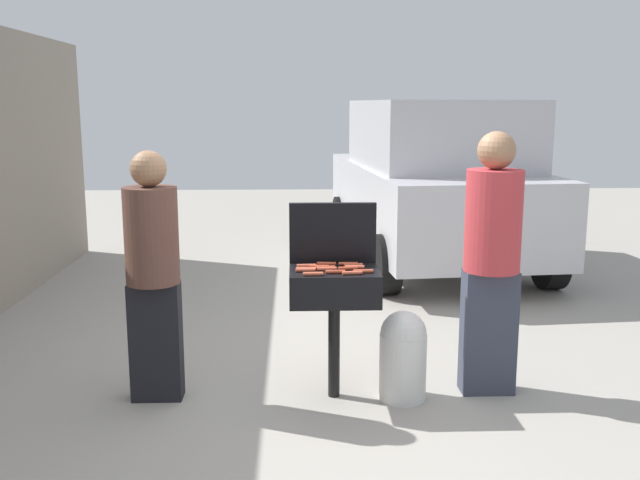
# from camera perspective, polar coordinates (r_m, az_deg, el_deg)

# --- Properties ---
(ground_plane) EXTENTS (24.00, 24.00, 0.00)m
(ground_plane) POSITION_cam_1_polar(r_m,az_deg,el_deg) (5.07, 1.10, -12.21)
(ground_plane) COLOR #9E998E
(bbq_grill) EXTENTS (0.60, 0.44, 0.89)m
(bbq_grill) POSITION_cam_1_polar(r_m,az_deg,el_deg) (4.81, 1.11, -4.02)
(bbq_grill) COLOR black
(bbq_grill) RESTS_ON ground
(grill_lid_open) EXTENTS (0.60, 0.05, 0.42)m
(grill_lid_open) POSITION_cam_1_polar(r_m,az_deg,el_deg) (4.94, 0.98, 0.57)
(grill_lid_open) COLOR black
(grill_lid_open) RESTS_ON bbq_grill
(hot_dog_0) EXTENTS (0.13, 0.03, 0.03)m
(hot_dog_0) POSITION_cam_1_polar(r_m,az_deg,el_deg) (4.71, -1.16, -2.41)
(hot_dog_0) COLOR #C6593D
(hot_dog_0) RESTS_ON bbq_grill
(hot_dog_1) EXTENTS (0.13, 0.04, 0.03)m
(hot_dog_1) POSITION_cam_1_polar(r_m,az_deg,el_deg) (4.74, 0.54, -2.32)
(hot_dog_1) COLOR #C6593D
(hot_dog_1) RESTS_ON bbq_grill
(hot_dog_2) EXTENTS (0.13, 0.03, 0.03)m
(hot_dog_2) POSITION_cam_1_polar(r_m,az_deg,el_deg) (4.60, -0.56, -2.71)
(hot_dog_2) COLOR #C6593D
(hot_dog_2) RESTS_ON bbq_grill
(hot_dog_3) EXTENTS (0.13, 0.04, 0.03)m
(hot_dog_3) POSITION_cam_1_polar(r_m,az_deg,el_deg) (4.86, 2.66, -1.99)
(hot_dog_3) COLOR #B74C33
(hot_dog_3) RESTS_ON bbq_grill
(hot_dog_4) EXTENTS (0.13, 0.04, 0.03)m
(hot_dog_4) POSITION_cam_1_polar(r_m,az_deg,el_deg) (4.63, 2.59, -2.64)
(hot_dog_4) COLOR #C6593D
(hot_dog_4) RESTS_ON bbq_grill
(hot_dog_5) EXTENTS (0.13, 0.04, 0.03)m
(hot_dog_5) POSITION_cam_1_polar(r_m,az_deg,el_deg) (4.89, 0.51, -1.90)
(hot_dog_5) COLOR #AD4228
(hot_dog_5) RESTS_ON bbq_grill
(hot_dog_6) EXTENTS (0.13, 0.04, 0.03)m
(hot_dog_6) POSITION_cam_1_polar(r_m,az_deg,el_deg) (4.77, 0.42, -2.21)
(hot_dog_6) COLOR #AD4228
(hot_dog_6) RESTS_ON bbq_grill
(hot_dog_7) EXTENTS (0.13, 0.03, 0.03)m
(hot_dog_7) POSITION_cam_1_polar(r_m,az_deg,el_deg) (4.89, 2.26, -1.91)
(hot_dog_7) COLOR #AD4228
(hot_dog_7) RESTS_ON bbq_grill
(hot_dog_8) EXTENTS (0.13, 0.03, 0.03)m
(hot_dog_8) POSITION_cam_1_polar(r_m,az_deg,el_deg) (4.68, 3.46, -2.50)
(hot_dog_8) COLOR #B74C33
(hot_dog_8) RESTS_ON bbq_grill
(hot_dog_9) EXTENTS (0.13, 0.03, 0.03)m
(hot_dog_9) POSITION_cam_1_polar(r_m,az_deg,el_deg) (4.80, 2.77, -2.16)
(hot_dog_9) COLOR #C6593D
(hot_dog_9) RESTS_ON bbq_grill
(hot_dog_10) EXTENTS (0.13, 0.04, 0.03)m
(hot_dog_10) POSITION_cam_1_polar(r_m,az_deg,el_deg) (4.80, -0.09, -2.14)
(hot_dog_10) COLOR #AD4228
(hot_dog_10) RESTS_ON bbq_grill
(hot_dog_11) EXTENTS (0.13, 0.03, 0.03)m
(hot_dog_11) POSITION_cam_1_polar(r_m,az_deg,el_deg) (4.83, -1.09, -2.07)
(hot_dog_11) COLOR #C6593D
(hot_dog_11) RESTS_ON bbq_grill
(hot_dog_12) EXTENTS (0.13, 0.03, 0.03)m
(hot_dog_12) POSITION_cam_1_polar(r_m,az_deg,el_deg) (4.74, -1.11, -2.32)
(hot_dog_12) COLOR #C6593D
(hot_dog_12) RESTS_ON bbq_grill
(hot_dog_13) EXTENTS (0.13, 0.03, 0.03)m
(hot_dog_13) POSITION_cam_1_polar(r_m,az_deg,el_deg) (4.66, 1.29, -2.55)
(hot_dog_13) COLOR #AD4228
(hot_dog_13) RESTS_ON bbq_grill
(hot_dog_14) EXTENTS (0.13, 0.04, 0.03)m
(hot_dog_14) POSITION_cam_1_polar(r_m,az_deg,el_deg) (4.76, 2.24, -2.27)
(hot_dog_14) COLOR #AD4228
(hot_dog_14) RESTS_ON bbq_grill
(propane_tank) EXTENTS (0.32, 0.32, 0.62)m
(propane_tank) POSITION_cam_1_polar(r_m,az_deg,el_deg) (4.92, 6.63, -8.98)
(propane_tank) COLOR silver
(propane_tank) RESTS_ON ground
(person_left) EXTENTS (0.35, 0.35, 1.69)m
(person_left) POSITION_cam_1_polar(r_m,az_deg,el_deg) (4.86, -13.18, -2.15)
(person_left) COLOR black
(person_left) RESTS_ON ground
(person_right) EXTENTS (0.38, 0.38, 1.81)m
(person_right) POSITION_cam_1_polar(r_m,az_deg,el_deg) (4.97, 13.54, -1.12)
(person_right) COLOR #333847
(person_right) RESTS_ON ground
(parked_minivan) EXTENTS (2.33, 4.55, 2.02)m
(parked_minivan) POSITION_cam_1_polar(r_m,az_deg,el_deg) (9.07, 9.02, 4.64)
(parked_minivan) COLOR #B7B7BC
(parked_minivan) RESTS_ON ground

